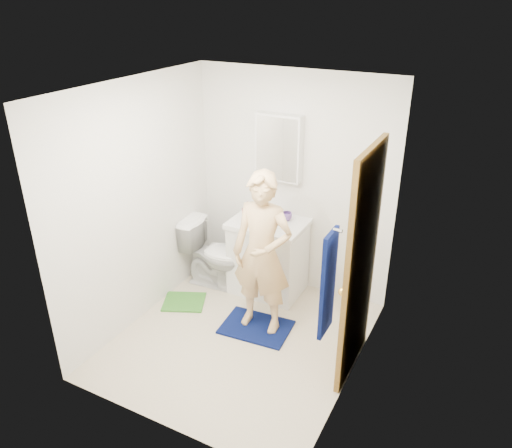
{
  "coord_description": "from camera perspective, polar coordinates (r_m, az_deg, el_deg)",
  "views": [
    {
      "loc": [
        1.94,
        -3.39,
        3.1
      ],
      "look_at": [
        0.05,
        0.25,
        1.14
      ],
      "focal_mm": 35.0,
      "sensor_mm": 36.0,
      "label": 1
    }
  ],
  "objects": [
    {
      "name": "green_rug",
      "position": [
        5.53,
        -8.22,
        -8.8
      ],
      "size": [
        0.55,
        0.51,
        0.02
      ],
      "primitive_type": "cube",
      "rotation": [
        0.0,
        0.0,
        0.42
      ],
      "color": "#3E882D",
      "rests_on": "floor"
    },
    {
      "name": "mirror_panel",
      "position": [
        5.16,
        2.34,
        8.54
      ],
      "size": [
        0.46,
        0.01,
        0.66
      ],
      "primitive_type": "cube",
      "color": "white",
      "rests_on": "wall_back"
    },
    {
      "name": "toilet",
      "position": [
        5.63,
        -4.52,
        -3.44
      ],
      "size": [
        0.79,
        0.49,
        0.78
      ],
      "primitive_type": "imported",
      "rotation": [
        0.0,
        0.0,
        1.64
      ],
      "color": "white",
      "rests_on": "floor"
    },
    {
      "name": "door_knob",
      "position": [
        3.98,
        9.87,
        -7.66
      ],
      "size": [
        0.07,
        0.07,
        0.07
      ],
      "primitive_type": "sphere",
      "color": "gold",
      "rests_on": "door"
    },
    {
      "name": "man",
      "position": [
        4.69,
        0.71,
        -3.45
      ],
      "size": [
        0.61,
        0.42,
        1.62
      ],
      "primitive_type": "imported",
      "rotation": [
        0.0,
        0.0,
        0.05
      ],
      "color": "#E4BA80",
      "rests_on": "bath_mat"
    },
    {
      "name": "wall_right",
      "position": [
        3.97,
        12.08,
        -3.7
      ],
      "size": [
        0.02,
        2.4,
        2.4
      ],
      "primitive_type": "cube",
      "color": "white",
      "rests_on": "ground"
    },
    {
      "name": "wall_left",
      "position": [
        4.94,
        -13.36,
        2.13
      ],
      "size": [
        0.02,
        2.4,
        2.4
      ],
      "primitive_type": "cube",
      "color": "white",
      "rests_on": "ground"
    },
    {
      "name": "soap_dispenser",
      "position": [
        5.3,
        -1.0,
        1.54
      ],
      "size": [
        0.1,
        0.1,
        0.2
      ],
      "primitive_type": "imported",
      "rotation": [
        0.0,
        0.0,
        0.14
      ],
      "color": "#C1615A",
      "rests_on": "countertop"
    },
    {
      "name": "medicine_cabinet",
      "position": [
        5.21,
        2.64,
        8.72
      ],
      "size": [
        0.5,
        0.12,
        0.7
      ],
      "primitive_type": "cube",
      "color": "white",
      "rests_on": "wall_back"
    },
    {
      "name": "ceiling",
      "position": [
        3.97,
        -2.33,
        15.44
      ],
      "size": [
        2.2,
        2.4,
        0.02
      ],
      "primitive_type": "cube",
      "color": "white",
      "rests_on": "ground"
    },
    {
      "name": "door",
      "position": [
        4.2,
        11.85,
        -4.76
      ],
      "size": [
        0.05,
        0.8,
        2.05
      ],
      "primitive_type": "cube",
      "color": "olive",
      "rests_on": "ground"
    },
    {
      "name": "towel_hook",
      "position": [
        3.28,
        9.33,
        -0.73
      ],
      "size": [
        0.06,
        0.02,
        0.02
      ],
      "primitive_type": "cylinder",
      "rotation": [
        0.0,
        1.57,
        0.0
      ],
      "color": "silver",
      "rests_on": "wall_right"
    },
    {
      "name": "towel",
      "position": [
        3.49,
        8.22,
        -6.79
      ],
      "size": [
        0.03,
        0.24,
        0.8
      ],
      "primitive_type": "cube",
      "color": "#08124B",
      "rests_on": "wall_right"
    },
    {
      "name": "bath_mat",
      "position": [
        5.11,
        0.03,
        -11.7
      ],
      "size": [
        0.71,
        0.53,
        0.02
      ],
      "primitive_type": "cube",
      "rotation": [
        0.0,
        0.0,
        0.08
      ],
      "color": "#08124B",
      "rests_on": "floor"
    },
    {
      "name": "wall_back",
      "position": [
        5.34,
        4.33,
        4.57
      ],
      "size": [
        2.2,
        0.02,
        2.4
      ],
      "primitive_type": "cube",
      "color": "white",
      "rests_on": "ground"
    },
    {
      "name": "wall_front",
      "position": [
        3.48,
        -11.94,
        -8.23
      ],
      "size": [
        2.2,
        0.02,
        2.4
      ],
      "primitive_type": "cube",
      "color": "white",
      "rests_on": "ground"
    },
    {
      "name": "toothbrush_cup",
      "position": [
        5.31,
        3.55,
        0.89
      ],
      "size": [
        0.14,
        0.14,
        0.09
      ],
      "primitive_type": "imported",
      "rotation": [
        0.0,
        0.0,
        0.35
      ],
      "color": "#69469A",
      "rests_on": "countertop"
    },
    {
      "name": "faucet",
      "position": [
        5.41,
        2.29,
        1.58
      ],
      "size": [
        0.03,
        0.03,
        0.12
      ],
      "primitive_type": "cylinder",
      "color": "silver",
      "rests_on": "countertop"
    },
    {
      "name": "vanity_cabinet",
      "position": [
        5.49,
        1.39,
        -3.96
      ],
      "size": [
        0.75,
        0.55,
        0.8
      ],
      "primitive_type": "cube",
      "color": "white",
      "rests_on": "floor"
    },
    {
      "name": "floor",
      "position": [
        4.99,
        -1.83,
        -13.07
      ],
      "size": [
        2.2,
        2.4,
        0.02
      ],
      "primitive_type": "cube",
      "color": "beige",
      "rests_on": "ground"
    },
    {
      "name": "countertop",
      "position": [
        5.3,
        1.44,
        0.04
      ],
      "size": [
        0.79,
        0.59,
        0.05
      ],
      "primitive_type": "cube",
      "color": "white",
      "rests_on": "vanity_cabinet"
    },
    {
      "name": "sink_basin",
      "position": [
        5.29,
        1.44,
        0.19
      ],
      "size": [
        0.4,
        0.4,
        0.03
      ],
      "primitive_type": "cylinder",
      "color": "white",
      "rests_on": "countertop"
    }
  ]
}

